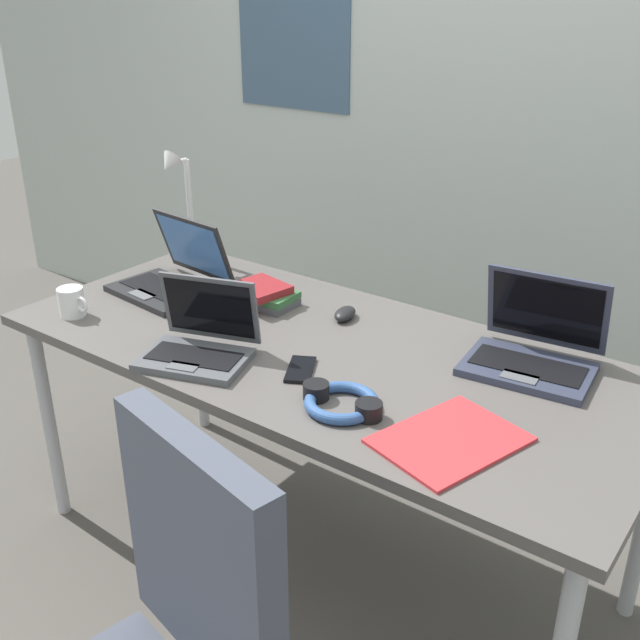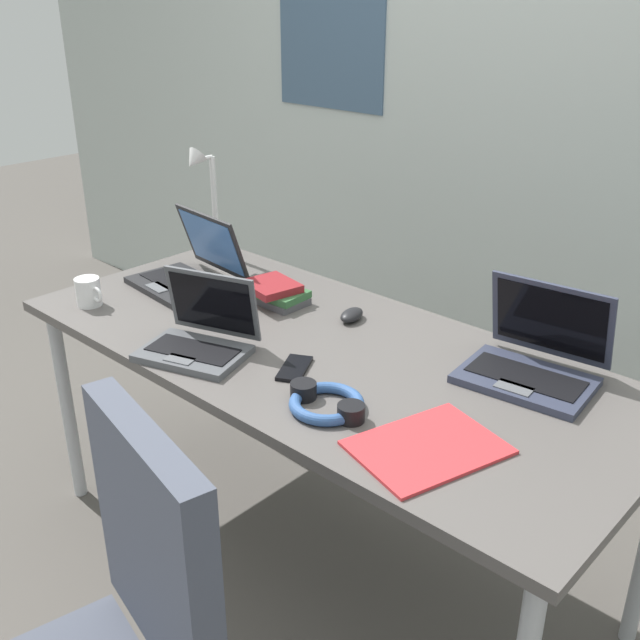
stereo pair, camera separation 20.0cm
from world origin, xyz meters
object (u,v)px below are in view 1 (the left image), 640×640
(laptop_far_corner, at_px, (533,350))
(computer_mouse, at_px, (345,314))
(coffee_mug, at_px, (72,302))
(cell_phone, at_px, (300,370))
(laptop_center, at_px, (171,277))
(headphones, at_px, (342,402))
(desk_lamp, at_px, (182,207))
(book_stack, at_px, (263,294))
(laptop_near_lamp, at_px, (199,343))
(paper_folder_near_mouse, at_px, (450,440))

(laptop_far_corner, relative_size, computer_mouse, 3.60)
(coffee_mug, bearing_deg, laptop_far_corner, 22.38)
(cell_phone, bearing_deg, coffee_mug, 161.03)
(laptop_center, distance_m, headphones, 0.90)
(desk_lamp, xyz_separation_m, coffee_mug, (0.08, -0.55, -0.15))
(laptop_center, bearing_deg, book_stack, 15.75)
(laptop_center, height_order, book_stack, laptop_center)
(headphones, bearing_deg, laptop_far_corner, 59.00)
(laptop_center, height_order, computer_mouse, laptop_center)
(laptop_near_lamp, height_order, paper_folder_near_mouse, laptop_near_lamp)
(cell_phone, xyz_separation_m, headphones, (0.19, -0.08, 0.01))
(laptop_far_corner, bearing_deg, headphones, -121.00)
(paper_folder_near_mouse, bearing_deg, headphones, -174.91)
(laptop_far_corner, xyz_separation_m, cell_phone, (-0.47, -0.38, -0.04))
(paper_folder_near_mouse, bearing_deg, cell_phone, 172.44)
(laptop_center, bearing_deg, coffee_mug, -105.88)
(paper_folder_near_mouse, bearing_deg, coffee_mug, -176.90)
(headphones, bearing_deg, coffee_mug, -177.46)
(desk_lamp, distance_m, computer_mouse, 0.78)
(headphones, relative_size, book_stack, 1.03)
(desk_lamp, bearing_deg, laptop_center, -53.38)
(headphones, xyz_separation_m, paper_folder_near_mouse, (0.27, 0.02, -0.01))
(computer_mouse, bearing_deg, cell_phone, -87.15)
(cell_phone, height_order, book_stack, book_stack)
(headphones, bearing_deg, cell_phone, 155.76)
(desk_lamp, distance_m, laptop_far_corner, 1.32)
(computer_mouse, bearing_deg, laptop_center, -178.32)
(desk_lamp, bearing_deg, laptop_far_corner, -1.82)
(cell_phone, xyz_separation_m, paper_folder_near_mouse, (0.46, -0.06, -0.00))
(laptop_near_lamp, relative_size, headphones, 1.55)
(desk_lamp, height_order, paper_folder_near_mouse, desk_lamp)
(cell_phone, relative_size, headphones, 0.64)
(laptop_center, bearing_deg, laptop_near_lamp, -34.96)
(cell_phone, distance_m, coffee_mug, 0.77)
(laptop_far_corner, bearing_deg, book_stack, -172.94)
(laptop_center, height_order, headphones, laptop_center)
(laptop_near_lamp, distance_m, paper_folder_near_mouse, 0.72)
(laptop_center, distance_m, cell_phone, 0.70)
(laptop_center, relative_size, headphones, 1.62)
(paper_folder_near_mouse, height_order, coffee_mug, coffee_mug)
(laptop_far_corner, relative_size, book_stack, 1.66)
(coffee_mug, bearing_deg, book_stack, 45.07)
(headphones, bearing_deg, paper_folder_near_mouse, 5.09)
(laptop_far_corner, distance_m, coffee_mug, 1.33)
(desk_lamp, bearing_deg, coffee_mug, -81.40)
(book_stack, xyz_separation_m, paper_folder_near_mouse, (0.82, -0.34, -0.03))
(desk_lamp, xyz_separation_m, cell_phone, (0.84, -0.42, -0.19))
(laptop_far_corner, relative_size, headphones, 1.61)
(laptop_far_corner, xyz_separation_m, headphones, (-0.28, -0.46, -0.03))
(laptop_center, xyz_separation_m, laptop_far_corner, (1.14, 0.19, 0.00))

